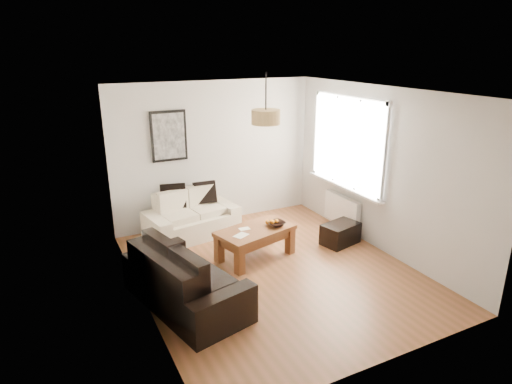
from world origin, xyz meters
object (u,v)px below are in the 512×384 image
loveseat_cream (191,215)px  sofa_leather (185,276)px  coffee_table (255,243)px  ottoman (340,234)px

loveseat_cream → sofa_leather: bearing=-120.3°
coffee_table → ottoman: 1.52m
sofa_leather → ottoman: sofa_leather is taller
coffee_table → ottoman: (1.50, -0.18, -0.07)m
loveseat_cream → coffee_table: bearing=-73.9°
loveseat_cream → sofa_leather: sofa_leather is taller
loveseat_cream → ottoman: loveseat_cream is taller
loveseat_cream → ottoman: 2.56m
coffee_table → ottoman: coffee_table is taller
loveseat_cream → coffee_table: loveseat_cream is taller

